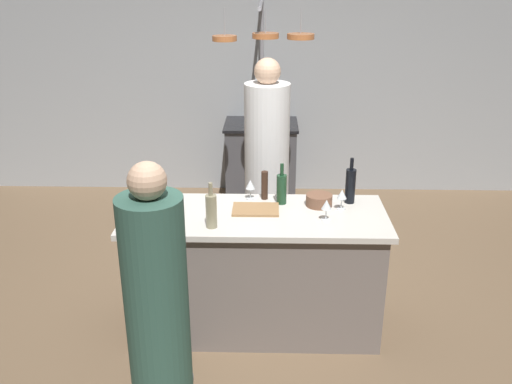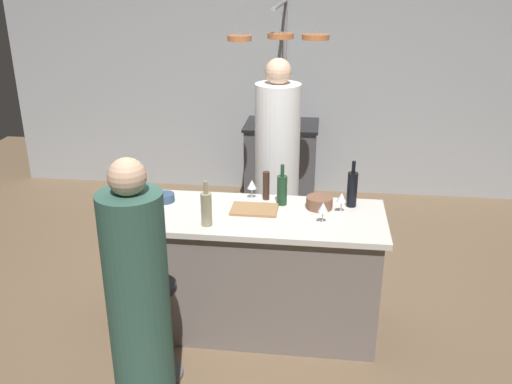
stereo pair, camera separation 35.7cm
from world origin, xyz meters
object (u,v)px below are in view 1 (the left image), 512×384
bar_stool_left (168,332)px  wine_bottle_white (211,210)px  guest_left (158,316)px  chef (267,171)px  wine_glass_near_right_guest (250,185)px  mixing_bowl_blue (163,201)px  wine_bottle_green (282,188)px  stove_range (261,162)px  pepper_mill (265,185)px  wine_glass_by_chef (342,195)px  wine_glass_near_left_guest (326,206)px  wine_bottle_dark (350,185)px  cutting_board (256,209)px  mixing_bowl_wooden (319,200)px

bar_stool_left → wine_bottle_white: wine_bottle_white is taller
wine_bottle_white → guest_left: bearing=-105.7°
chef → wine_glass_near_right_guest: bearing=-98.3°
mixing_bowl_blue → wine_bottle_green: bearing=3.5°
chef → stove_range: bearing=92.9°
pepper_mill → mixing_bowl_blue: (-0.72, -0.13, -0.08)m
guest_left → wine_glass_by_chef: (1.09, 1.08, 0.26)m
bar_stool_left → guest_left: guest_left is taller
bar_stool_left → wine_glass_by_chef: bearing=32.6°
stove_range → guest_left: bearing=-98.2°
wine_glass_by_chef → mixing_bowl_blue: 1.26m
wine_bottle_white → wine_glass_near_left_guest: wine_bottle_white is taller
pepper_mill → wine_glass_near_right_guest: (-0.10, -0.00, 0.00)m
stove_range → mixing_bowl_blue: 2.45m
stove_range → wine_bottle_green: wine_bottle_green is taller
chef → mixing_bowl_blue: bearing=-128.8°
guest_left → wine_bottle_green: guest_left is taller
guest_left → wine_bottle_dark: (1.16, 1.21, 0.29)m
pepper_mill → wine_glass_near_left_guest: size_ratio=1.44×
stove_range → chef: bearing=-87.1°
bar_stool_left → mixing_bowl_blue: (-0.14, 0.76, 0.55)m
wine_bottle_white → wine_glass_by_chef: bearing=19.6°
wine_glass_near_right_guest → wine_glass_by_chef: size_ratio=1.00×
wine_bottle_white → mixing_bowl_blue: size_ratio=2.18×
mixing_bowl_blue → wine_glass_near_left_guest: bearing=-11.5°
wine_glass_near_left_guest → pepper_mill: bearing=138.7°
cutting_board → pepper_mill: (0.06, 0.22, 0.10)m
mixing_bowl_blue → cutting_board: bearing=-7.4°
chef → bar_stool_left: bearing=-109.6°
stove_range → wine_bottle_white: (-0.28, -2.67, 0.57)m
wine_glass_by_chef → wine_bottle_dark: bearing=59.4°
guest_left → wine_bottle_white: 0.85m
chef → guest_left: bearing=-105.5°
pepper_mill → wine_glass_near_right_guest: size_ratio=1.44×
chef → wine_bottle_green: (0.11, -0.86, 0.18)m
stove_range → wine_glass_near_right_guest: bearing=-91.1°
pepper_mill → chef: bearing=89.2°
guest_left → wine_bottle_dark: size_ratio=4.82×
wine_bottle_white → wine_bottle_dark: bearing=24.7°
pepper_mill → wine_bottle_dark: wine_bottle_dark is taller
chef → mixing_bowl_wooden: chef is taller
wine_glass_near_right_guest → wine_glass_near_left_guest: bearing=-34.7°
cutting_board → mixing_bowl_wooden: bearing=13.0°
bar_stool_left → wine_glass_near_right_guest: bearing=61.6°
wine_bottle_green → mixing_bowl_blue: (-0.84, -0.05, -0.08)m
cutting_board → wine_glass_near_left_guest: size_ratio=2.19×
wine_glass_near_right_guest → mixing_bowl_wooden: bearing=-12.6°
wine_bottle_white → stove_range: bearing=84.1°
wine_bottle_white → wine_glass_near_right_guest: size_ratio=2.10×
stove_range → cutting_board: (0.00, -2.40, 0.46)m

